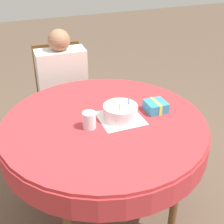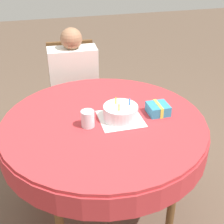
% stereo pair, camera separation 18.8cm
% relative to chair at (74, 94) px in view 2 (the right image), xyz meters
% --- Properties ---
extents(ground_plane, '(12.00, 12.00, 0.00)m').
position_rel_chair_xyz_m(ground_plane, '(0.05, -0.95, -0.50)').
color(ground_plane, brown).
extents(dining_table, '(1.26, 1.26, 0.78)m').
position_rel_chair_xyz_m(dining_table, '(0.05, -0.95, 0.19)').
color(dining_table, '#BC3338').
rests_on(dining_table, ground_plane).
extents(chair, '(0.46, 0.46, 0.95)m').
position_rel_chair_xyz_m(chair, '(0.00, 0.00, 0.00)').
color(chair, brown).
rests_on(chair, ground_plane).
extents(person, '(0.41, 0.30, 1.12)m').
position_rel_chair_xyz_m(person, '(-0.00, -0.10, 0.17)').
color(person, '#9E7051').
rests_on(person, ground_plane).
extents(napkin, '(0.26, 0.26, 0.00)m').
position_rel_chair_xyz_m(napkin, '(0.15, -0.96, 0.28)').
color(napkin, white).
rests_on(napkin, dining_table).
extents(birthday_cake, '(0.21, 0.21, 0.13)m').
position_rel_chair_xyz_m(birthday_cake, '(0.15, -0.96, 0.33)').
color(birthday_cake, white).
rests_on(birthday_cake, dining_table).
extents(drinking_glass, '(0.08, 0.08, 0.10)m').
position_rel_chair_xyz_m(drinking_glass, '(-0.05, -0.99, 0.33)').
color(drinking_glass, silver).
rests_on(drinking_glass, dining_table).
extents(gift_box, '(0.13, 0.13, 0.07)m').
position_rel_chair_xyz_m(gift_box, '(0.40, -0.96, 0.31)').
color(gift_box, teal).
rests_on(gift_box, dining_table).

